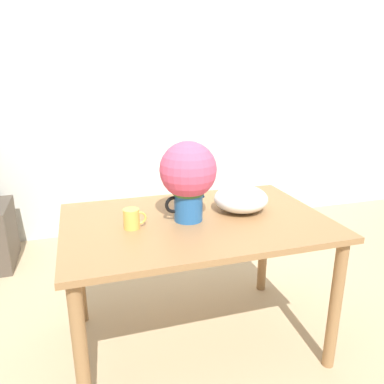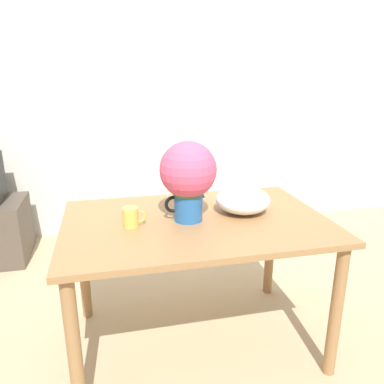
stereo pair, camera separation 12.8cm
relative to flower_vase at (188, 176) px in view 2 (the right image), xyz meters
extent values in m
plane|color=tan|center=(0.03, -0.04, -0.98)|extent=(12.00, 12.00, 0.00)
cube|color=silver|center=(0.03, 1.74, 0.32)|extent=(8.00, 0.05, 2.60)
cube|color=olive|center=(0.04, 0.00, -0.25)|extent=(1.33, 0.88, 0.03)
cylinder|color=olive|center=(-0.57, -0.38, -0.62)|extent=(0.06, 0.06, 0.71)
cylinder|color=olive|center=(0.65, -0.38, -0.62)|extent=(0.06, 0.06, 0.71)
cylinder|color=olive|center=(-0.57, 0.38, -0.62)|extent=(0.06, 0.06, 0.71)
cylinder|color=olive|center=(0.65, 0.38, -0.62)|extent=(0.06, 0.06, 0.71)
cylinder|color=#235B9E|center=(0.00, 0.00, -0.15)|extent=(0.14, 0.14, 0.16)
cone|color=#235B9E|center=(0.06, 0.00, -0.09)|extent=(0.05, 0.05, 0.04)
torus|color=black|center=(-0.08, 0.00, -0.14)|extent=(0.09, 0.02, 0.09)
sphere|color=#3D7033|center=(0.00, 0.00, -0.02)|extent=(0.21, 0.21, 0.21)
sphere|color=#DB4C70|center=(0.00, 0.00, 0.03)|extent=(0.28, 0.28, 0.28)
cylinder|color=gold|center=(-0.29, -0.02, -0.18)|extent=(0.08, 0.08, 0.10)
torus|color=gold|center=(-0.25, -0.02, -0.18)|extent=(0.07, 0.01, 0.07)
ellipsoid|color=white|center=(0.31, 0.04, -0.16)|extent=(0.29, 0.29, 0.14)
camera|label=1|loc=(-0.50, -1.70, 0.48)|focal=35.00mm
camera|label=2|loc=(-0.38, -1.73, 0.48)|focal=35.00mm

